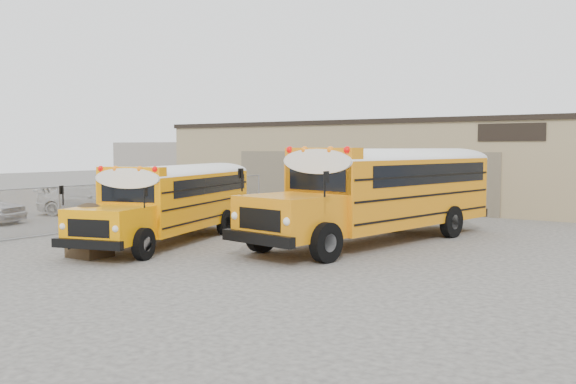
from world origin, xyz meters
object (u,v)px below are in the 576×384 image
Objects in this scene: tarp_bundle at (89,229)px; car_dark at (154,197)px; school_bus_left at (236,187)px; school_bus_right at (477,179)px; car_white at (88,201)px.

car_dark is at bearing 128.53° from tarp_bundle.
school_bus_left is 9.36m from tarp_bundle.
school_bus_right reaches higher than car_dark.
school_bus_left is 1.87× the size of car_dark.
school_bus_right is 2.29× the size of car_dark.
car_dark is (-5.72, 0.60, -0.72)m from school_bus_left.
school_bus_right reaches higher than tarp_bundle.
car_dark is (2.12, 2.26, 0.14)m from car_white.
school_bus_left reaches higher than tarp_bundle.
car_white is 3.10m from car_dark.
school_bus_left is 0.82× the size of school_bus_right.
car_dark reaches higher than car_white.
school_bus_right is 15.14m from car_dark.
car_white is (-16.40, -7.18, -1.20)m from school_bus_right.
school_bus_right is 2.42× the size of car_white.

